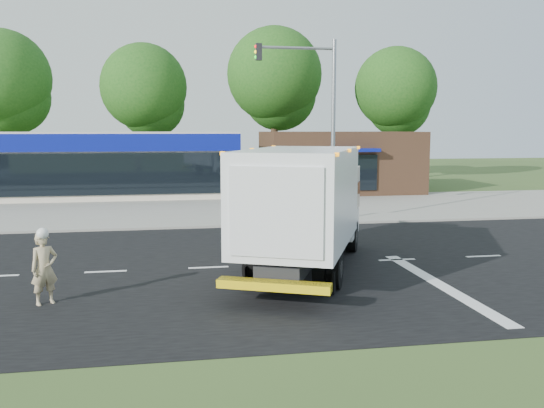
# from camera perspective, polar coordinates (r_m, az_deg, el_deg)

# --- Properties ---
(ground) EXTENTS (120.00, 120.00, 0.00)m
(ground) POSITION_cam_1_polar(r_m,az_deg,el_deg) (17.98, 3.33, -5.95)
(ground) COLOR #385123
(ground) RESTS_ON ground
(road_asphalt) EXTENTS (60.00, 14.00, 0.02)m
(road_asphalt) POSITION_cam_1_polar(r_m,az_deg,el_deg) (17.98, 3.33, -5.94)
(road_asphalt) COLOR black
(road_asphalt) RESTS_ON ground
(sidewalk) EXTENTS (60.00, 2.40, 0.12)m
(sidewalk) POSITION_cam_1_polar(r_m,az_deg,el_deg) (25.87, -0.81, -1.69)
(sidewalk) COLOR gray
(sidewalk) RESTS_ON ground
(parking_apron) EXTENTS (60.00, 9.00, 0.02)m
(parking_apron) POSITION_cam_1_polar(r_m,az_deg,el_deg) (31.56, -2.47, -0.14)
(parking_apron) COLOR gray
(parking_apron) RESTS_ON ground
(lane_markings) EXTENTS (55.20, 7.00, 0.01)m
(lane_markings) POSITION_cam_1_polar(r_m,az_deg,el_deg) (17.08, 8.82, -6.68)
(lane_markings) COLOR silver
(lane_markings) RESTS_ON road_asphalt
(ems_box_truck) EXTENTS (5.60, 8.52, 3.64)m
(ems_box_truck) POSITION_cam_1_polar(r_m,az_deg,el_deg) (16.71, 3.32, 0.33)
(ems_box_truck) COLOR black
(ems_box_truck) RESTS_ON ground
(emergency_worker) EXTENTS (0.76, 0.69, 1.85)m
(emergency_worker) POSITION_cam_1_polar(r_m,az_deg,el_deg) (14.73, -21.64, -5.83)
(emergency_worker) COLOR tan
(emergency_worker) RESTS_ON ground
(retail_strip_mall) EXTENTS (18.00, 6.20, 4.00)m
(retail_strip_mall) POSITION_cam_1_polar(r_m,az_deg,el_deg) (37.35, -17.56, 3.78)
(retail_strip_mall) COLOR beige
(retail_strip_mall) RESTS_ON ground
(brown_storefront) EXTENTS (10.00, 6.70, 4.00)m
(brown_storefront) POSITION_cam_1_polar(r_m,az_deg,el_deg) (38.67, 6.72, 4.17)
(brown_storefront) COLOR #382316
(brown_storefront) RESTS_ON ground
(traffic_signal_pole) EXTENTS (3.51, 0.25, 8.00)m
(traffic_signal_pole) POSITION_cam_1_polar(r_m,az_deg,el_deg) (25.45, 4.69, 9.12)
(traffic_signal_pole) COLOR gray
(traffic_signal_pole) RESTS_ON ground
(background_trees) EXTENTS (36.77, 7.39, 12.10)m
(background_trees) POSITION_cam_1_polar(r_m,az_deg,el_deg) (45.42, -5.96, 11.44)
(background_trees) COLOR #332114
(background_trees) RESTS_ON ground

